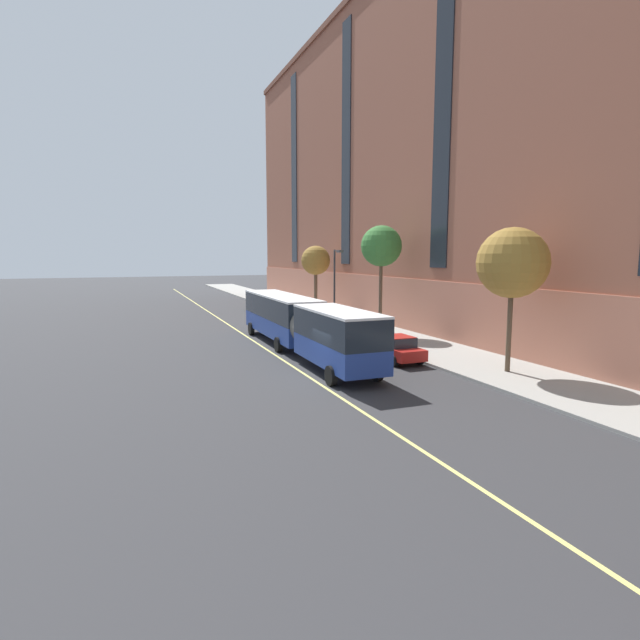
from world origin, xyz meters
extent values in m
plane|color=#303033|center=(0.00, 0.00, 0.00)|extent=(260.00, 260.00, 0.00)
cube|color=#9E9B93|center=(9.18, 3.00, 0.07)|extent=(5.73, 160.00, 0.15)
cube|color=#935642|center=(18.04, 0.00, 15.79)|extent=(12.00, 110.00, 31.58)
cube|color=#B67058|center=(11.97, 0.00, 2.20)|extent=(0.14, 110.00, 4.40)
cube|color=#1E232B|center=(11.99, 8.25, 17.37)|extent=(0.10, 2.00, 24.00)
cube|color=#1E232B|center=(11.99, 24.75, 17.37)|extent=(0.10, 2.00, 24.00)
cube|color=#1E232B|center=(11.99, 41.25, 17.37)|extent=(0.10, 2.00, 24.00)
cube|color=navy|center=(0.73, 11.24, 1.23)|extent=(2.59, 11.59, 1.22)
cube|color=black|center=(0.73, 11.24, 2.59)|extent=(2.60, 11.59, 1.50)
cube|color=white|center=(0.73, 11.24, 3.40)|extent=(2.62, 11.59, 0.12)
cube|color=#19232D|center=(0.77, 17.05, 2.44)|extent=(2.30, 0.10, 1.12)
cube|color=orange|center=(0.77, 17.06, 3.16)|extent=(1.75, 0.07, 0.28)
cube|color=black|center=(0.77, 17.07, 0.72)|extent=(2.45, 0.14, 0.24)
cube|color=white|center=(-0.10, 17.08, 0.97)|extent=(0.28, 0.06, 0.18)
cube|color=white|center=(1.65, 17.06, 0.97)|extent=(0.28, 0.06, 0.18)
cylinder|color=#595651|center=(0.68, 4.95, 1.98)|extent=(2.38, 1.02, 2.38)
cube|color=navy|center=(0.65, 0.76, 1.23)|extent=(2.56, 7.41, 1.22)
cube|color=black|center=(0.65, 0.76, 2.59)|extent=(2.57, 7.41, 1.50)
cube|color=white|center=(0.65, 0.76, 3.40)|extent=(2.58, 7.41, 0.12)
cylinder|color=black|center=(-0.49, 15.29, 0.50)|extent=(0.31, 1.00, 1.00)
cylinder|color=black|center=(2.01, 15.28, 0.50)|extent=(0.31, 1.00, 1.00)
cylinder|color=black|center=(-0.55, 7.77, 0.50)|extent=(0.31, 1.00, 1.00)
cylinder|color=black|center=(1.95, 7.76, 0.50)|extent=(0.31, 1.00, 1.00)
cylinder|color=black|center=(-0.62, -1.27, 0.50)|extent=(0.31, 1.00, 1.00)
cylinder|color=black|center=(1.89, -1.29, 0.50)|extent=(0.31, 1.00, 1.00)
cube|color=#B21E19|center=(5.19, 2.53, 0.64)|extent=(1.75, 4.22, 0.64)
cube|color=#232D38|center=(5.19, 2.32, 1.24)|extent=(1.54, 1.90, 0.56)
cube|color=#B21E19|center=(5.19, 2.32, 1.54)|extent=(1.51, 1.82, 0.04)
cylinder|color=black|center=(4.34, 3.84, 0.32)|extent=(0.22, 0.64, 0.64)
cylinder|color=black|center=(6.05, 3.84, 0.32)|extent=(0.22, 0.64, 0.64)
cylinder|color=black|center=(4.33, 1.22, 0.32)|extent=(0.22, 0.64, 0.64)
cylinder|color=black|center=(6.05, 1.22, 0.32)|extent=(0.22, 0.64, 0.64)
cube|color=navy|center=(4.97, 9.73, 0.64)|extent=(1.77, 4.49, 0.64)
cube|color=#232D38|center=(4.97, 9.51, 1.24)|extent=(1.54, 2.03, 0.56)
cube|color=navy|center=(4.97, 9.51, 1.54)|extent=(1.51, 1.94, 0.04)
cylinder|color=black|center=(4.11, 11.11, 0.32)|extent=(0.22, 0.64, 0.64)
cylinder|color=black|center=(5.81, 11.13, 0.32)|extent=(0.22, 0.64, 0.64)
cylinder|color=black|center=(4.13, 8.34, 0.32)|extent=(0.22, 0.64, 0.64)
cylinder|color=black|center=(5.83, 8.35, 0.32)|extent=(0.22, 0.64, 0.64)
cube|color=#B21E19|center=(5.08, 20.20, 0.64)|extent=(1.85, 4.37, 0.64)
cube|color=#232D38|center=(5.07, 19.99, 1.24)|extent=(1.56, 1.99, 0.56)
cube|color=#B21E19|center=(5.07, 19.99, 1.54)|extent=(1.53, 1.90, 0.04)
cylinder|color=black|center=(4.29, 21.57, 0.32)|extent=(0.24, 0.65, 0.64)
cylinder|color=black|center=(5.96, 21.51, 0.32)|extent=(0.24, 0.65, 0.64)
cylinder|color=black|center=(4.20, 18.89, 0.32)|extent=(0.24, 0.65, 0.64)
cylinder|color=black|center=(5.86, 18.84, 0.32)|extent=(0.24, 0.65, 0.64)
cube|color=black|center=(4.98, 32.53, 0.64)|extent=(1.98, 4.80, 0.64)
cube|color=#232D38|center=(4.97, 32.30, 1.24)|extent=(1.68, 2.19, 0.56)
cube|color=black|center=(4.97, 32.30, 1.54)|extent=(1.64, 2.09, 0.04)
cylinder|color=black|center=(4.13, 34.03, 0.32)|extent=(0.24, 0.65, 0.64)
cylinder|color=black|center=(5.92, 33.97, 0.32)|extent=(0.24, 0.65, 0.64)
cylinder|color=black|center=(4.04, 31.09, 0.32)|extent=(0.24, 0.65, 0.64)
cylinder|color=black|center=(5.82, 31.03, 0.32)|extent=(0.24, 0.65, 0.64)
cylinder|color=brown|center=(9.08, -2.51, 2.52)|extent=(0.26, 0.26, 4.75)
sphere|color=olive|center=(9.08, -2.51, 5.91)|extent=(3.68, 3.68, 3.68)
cylinder|color=brown|center=(9.08, 11.66, 3.14)|extent=(0.27, 0.27, 5.97)
sphere|color=#387533|center=(9.08, 11.66, 7.00)|extent=(3.19, 3.19, 3.19)
cylinder|color=brown|center=(9.08, 25.84, 2.53)|extent=(0.36, 0.36, 4.76)
sphere|color=olive|center=(9.08, 25.84, 5.74)|extent=(3.03, 3.03, 3.03)
cylinder|color=#2D2D30|center=(6.91, 15.83, 3.45)|extent=(0.16, 0.16, 6.60)
cylinder|color=#2D2D30|center=(6.91, 15.28, 6.65)|extent=(0.10, 1.10, 0.10)
cube|color=#3D3D3F|center=(6.91, 14.73, 6.60)|extent=(0.36, 0.60, 0.20)
cylinder|color=red|center=(6.81, 5.53, 0.43)|extent=(0.24, 0.24, 0.55)
sphere|color=silver|center=(6.81, 5.53, 0.77)|extent=(0.20, 0.20, 0.20)
cylinder|color=silver|center=(6.65, 5.53, 0.48)|extent=(0.10, 0.09, 0.09)
cylinder|color=silver|center=(6.97, 5.53, 0.48)|extent=(0.10, 0.09, 0.09)
cube|color=#E0D66B|center=(-1.00, 3.00, 0.00)|extent=(0.16, 140.00, 0.01)
camera|label=1|loc=(-9.82, -23.02, 6.33)|focal=28.00mm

